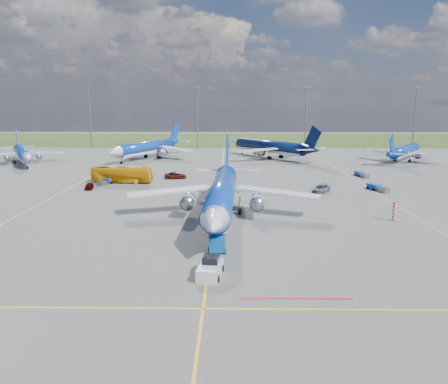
{
  "coord_description": "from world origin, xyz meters",
  "views": [
    {
      "loc": [
        2.24,
        -53.57,
        16.85
      ],
      "look_at": [
        1.33,
        8.82,
        4.0
      ],
      "focal_mm": 35.0,
      "sensor_mm": 36.0,
      "label": 1
    }
  ],
  "objects_px": {
    "pushback_tug": "(210,268)",
    "service_car_b": "(176,175)",
    "bg_jet_ne": "(404,161)",
    "service_car_c": "(321,189)",
    "baggage_tug_e": "(361,175)",
    "baggage_tug_c": "(107,181)",
    "main_airliner": "(222,219)",
    "service_car_a": "(89,186)",
    "baggage_tug_w": "(377,188)",
    "bg_jet_nw": "(24,164)",
    "bg_jet_n": "(269,158)",
    "uld_container": "(217,243)",
    "apron_bus": "(122,174)",
    "bg_jet_nnw": "(148,159)",
    "warning_post": "(394,211)"
  },
  "relations": [
    {
      "from": "bg_jet_ne",
      "to": "service_car_b",
      "type": "distance_m",
      "value": 70.75
    },
    {
      "from": "bg_jet_n",
      "to": "baggage_tug_w",
      "type": "height_order",
      "value": "bg_jet_n"
    },
    {
      "from": "bg_jet_nw",
      "to": "uld_container",
      "type": "height_order",
      "value": "bg_jet_nw"
    },
    {
      "from": "baggage_tug_e",
      "to": "service_car_c",
      "type": "bearing_deg",
      "value": -136.29
    },
    {
      "from": "main_airliner",
      "to": "baggage_tug_w",
      "type": "bearing_deg",
      "value": 37.51
    },
    {
      "from": "bg_jet_nnw",
      "to": "bg_jet_ne",
      "type": "height_order",
      "value": "bg_jet_nnw"
    },
    {
      "from": "bg_jet_ne",
      "to": "service_car_c",
      "type": "relative_size",
      "value": 6.42
    },
    {
      "from": "bg_jet_nw",
      "to": "service_car_c",
      "type": "bearing_deg",
      "value": -57.51
    },
    {
      "from": "bg_jet_n",
      "to": "service_car_c",
      "type": "relative_size",
      "value": 7.74
    },
    {
      "from": "service_car_a",
      "to": "service_car_b",
      "type": "relative_size",
      "value": 0.74
    },
    {
      "from": "service_car_c",
      "to": "bg_jet_nnw",
      "type": "bearing_deg",
      "value": 164.55
    },
    {
      "from": "pushback_tug",
      "to": "service_car_a",
      "type": "xyz_separation_m",
      "value": [
        -25.92,
        43.48,
        -0.15
      ]
    },
    {
      "from": "bg_jet_n",
      "to": "main_airliner",
      "type": "relative_size",
      "value": 0.95
    },
    {
      "from": "baggage_tug_e",
      "to": "bg_jet_ne",
      "type": "bearing_deg",
      "value": 42.73
    },
    {
      "from": "baggage_tug_e",
      "to": "main_airliner",
      "type": "bearing_deg",
      "value": -140.91
    },
    {
      "from": "pushback_tug",
      "to": "apron_bus",
      "type": "distance_m",
      "value": 55.1
    },
    {
      "from": "bg_jet_nw",
      "to": "bg_jet_nnw",
      "type": "xyz_separation_m",
      "value": [
        32.64,
        11.3,
        0.0
      ]
    },
    {
      "from": "apron_bus",
      "to": "baggage_tug_w",
      "type": "xyz_separation_m",
      "value": [
        51.71,
        -7.95,
        -1.24
      ]
    },
    {
      "from": "bg_jet_ne",
      "to": "uld_container",
      "type": "height_order",
      "value": "bg_jet_ne"
    },
    {
      "from": "apron_bus",
      "to": "baggage_tug_c",
      "type": "relative_size",
      "value": 2.43
    },
    {
      "from": "main_airliner",
      "to": "pushback_tug",
      "type": "height_order",
      "value": "main_airliner"
    },
    {
      "from": "warning_post",
      "to": "bg_jet_nnw",
      "type": "distance_m",
      "value": 85.16
    },
    {
      "from": "service_car_c",
      "to": "service_car_a",
      "type": "bearing_deg",
      "value": -149.16
    },
    {
      "from": "main_airliner",
      "to": "bg_jet_n",
      "type": "bearing_deg",
      "value": 81.56
    },
    {
      "from": "uld_container",
      "to": "service_car_a",
      "type": "relative_size",
      "value": 0.63
    },
    {
      "from": "bg_jet_nnw",
      "to": "baggage_tug_w",
      "type": "xyz_separation_m",
      "value": [
        53.71,
        -47.76,
        0.54
      ]
    },
    {
      "from": "pushback_tug",
      "to": "bg_jet_ne",
      "type": "bearing_deg",
      "value": 66.67
    },
    {
      "from": "pushback_tug",
      "to": "baggage_tug_c",
      "type": "xyz_separation_m",
      "value": [
        -24.0,
        49.28,
        -0.23
      ]
    },
    {
      "from": "pushback_tug",
      "to": "baggage_tug_w",
      "type": "distance_m",
      "value": 52.67
    },
    {
      "from": "bg_jet_nw",
      "to": "main_airliner",
      "type": "xyz_separation_m",
      "value": [
        56.55,
        -57.72,
        0.0
      ]
    },
    {
      "from": "bg_jet_nw",
      "to": "baggage_tug_c",
      "type": "bearing_deg",
      "value": -73.76
    },
    {
      "from": "bg_jet_ne",
      "to": "baggage_tug_c",
      "type": "distance_m",
      "value": 86.01
    },
    {
      "from": "baggage_tug_w",
      "to": "uld_container",
      "type": "bearing_deg",
      "value": -153.43
    },
    {
      "from": "bg_jet_n",
      "to": "baggage_tug_w",
      "type": "bearing_deg",
      "value": 69.54
    },
    {
      "from": "apron_bus",
      "to": "baggage_tug_e",
      "type": "xyz_separation_m",
      "value": [
        53.37,
        8.3,
        -1.27
      ]
    },
    {
      "from": "bg_jet_ne",
      "to": "apron_bus",
      "type": "bearing_deg",
      "value": 61.38
    },
    {
      "from": "pushback_tug",
      "to": "service_car_b",
      "type": "height_order",
      "value": "pushback_tug"
    },
    {
      "from": "service_car_c",
      "to": "apron_bus",
      "type": "bearing_deg",
      "value": -159.75
    },
    {
      "from": "service_car_b",
      "to": "baggage_tug_w",
      "type": "height_order",
      "value": "service_car_b"
    },
    {
      "from": "pushback_tug",
      "to": "baggage_tug_c",
      "type": "height_order",
      "value": "pushback_tug"
    },
    {
      "from": "bg_jet_n",
      "to": "baggage_tug_w",
      "type": "xyz_separation_m",
      "value": [
        16.57,
        -50.5,
        0.54
      ]
    },
    {
      "from": "service_car_c",
      "to": "baggage_tug_w",
      "type": "distance_m",
      "value": 11.51
    },
    {
      "from": "bg_jet_n",
      "to": "service_car_b",
      "type": "distance_m",
      "value": 44.5
    },
    {
      "from": "uld_container",
      "to": "service_car_a",
      "type": "distance_m",
      "value": 44.69
    },
    {
      "from": "baggage_tug_c",
      "to": "main_airliner",
      "type": "bearing_deg",
      "value": -27.88
    },
    {
      "from": "service_car_c",
      "to": "pushback_tug",
      "type": "bearing_deg",
      "value": -81.02
    },
    {
      "from": "bg_jet_n",
      "to": "uld_container",
      "type": "distance_m",
      "value": 87.09
    },
    {
      "from": "main_airliner",
      "to": "service_car_c",
      "type": "bearing_deg",
      "value": 48.13
    },
    {
      "from": "bg_jet_nnw",
      "to": "apron_bus",
      "type": "relative_size",
      "value": 3.02
    },
    {
      "from": "service_car_a",
      "to": "bg_jet_ne",
      "type": "bearing_deg",
      "value": 19.08
    }
  ]
}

